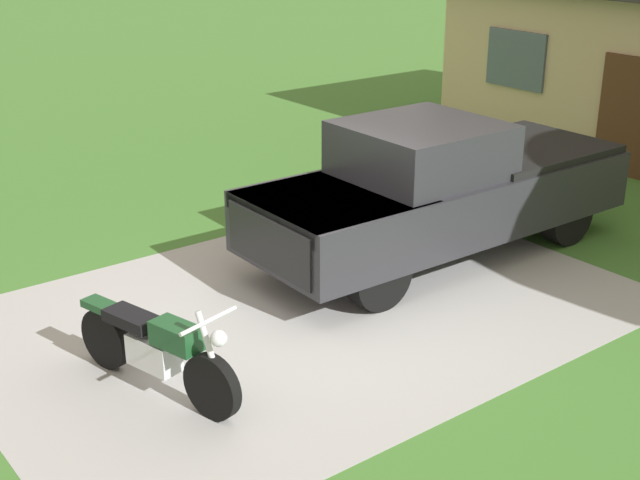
{
  "coord_description": "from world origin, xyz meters",
  "views": [
    {
      "loc": [
        7.45,
        -5.53,
        4.57
      ],
      "look_at": [
        0.08,
        0.13,
        0.9
      ],
      "focal_mm": 48.35,
      "sensor_mm": 36.0,
      "label": 1
    }
  ],
  "objects": [
    {
      "name": "ground_plane",
      "position": [
        0.0,
        0.0,
        0.0
      ],
      "size": [
        80.0,
        80.0,
        0.0
      ],
      "primitive_type": "plane",
      "color": "#3F712D"
    },
    {
      "name": "driveway_pad",
      "position": [
        0.0,
        0.0,
        0.0
      ],
      "size": [
        5.38,
        7.74,
        0.01
      ],
      "primitive_type": "cube",
      "color": "#A0A0A0",
      "rests_on": "ground"
    },
    {
      "name": "motorcycle",
      "position": [
        0.56,
        -2.26,
        0.47
      ],
      "size": [
        2.17,
        0.88,
        1.09
      ],
      "color": "black",
      "rests_on": "ground"
    },
    {
      "name": "pickup_truck",
      "position": [
        -0.36,
        2.58,
        0.95
      ],
      "size": [
        2.06,
        5.65,
        1.9
      ],
      "color": "black",
      "rests_on": "ground"
    }
  ]
}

